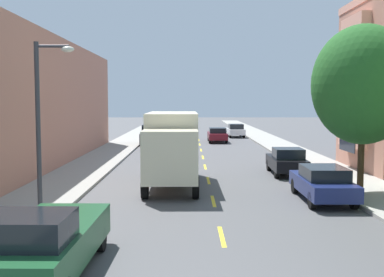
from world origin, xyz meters
TOP-DOWN VIEW (x-y plane):
  - ground_plane at (0.00, 30.00)m, footprint 160.00×160.00m
  - sidewalk_left at (-7.10, 28.00)m, footprint 3.20×120.00m
  - sidewalk_right at (7.10, 28.00)m, footprint 3.20×120.00m
  - lane_centerline_dashes at (0.00, 24.50)m, footprint 0.14×47.20m
  - street_tree_second at (6.40, 13.15)m, footprint 4.32×4.32m
  - street_lamp at (-5.93, 9.05)m, footprint 1.35×0.28m
  - delivery_box_truck at (-1.80, 15.62)m, footprint 2.46×7.51m
  - parked_sedan_navy at (4.46, 12.04)m, footprint 1.84×4.51m
  - parked_pickup_forest at (-4.32, 3.65)m, footprint 2.10×5.34m
  - parked_hatchback_black at (4.42, 18.90)m, footprint 1.82×4.03m
  - parked_hatchback_white at (4.24, 46.05)m, footprint 1.85×4.05m
  - parked_hatchback_sky at (-4.50, 50.93)m, footprint 1.83×4.04m
  - parked_sedan_champagne at (-4.47, 42.89)m, footprint 1.80×4.50m
  - parked_suv_charcoal at (-4.33, 35.86)m, footprint 2.00×4.82m
  - moving_burgundy_sedan at (1.80, 39.61)m, footprint 1.80×4.50m

SIDE VIEW (x-z plane):
  - ground_plane at x=0.00m, z-range 0.00..0.00m
  - lane_centerline_dashes at x=0.00m, z-range 0.00..0.01m
  - sidewalk_left at x=-7.10m, z-range 0.00..0.14m
  - sidewalk_right at x=7.10m, z-range 0.00..0.14m
  - parked_sedan_navy at x=4.46m, z-range 0.03..1.46m
  - parked_sedan_champagne at x=-4.47m, z-range 0.03..1.46m
  - moving_burgundy_sedan at x=1.80m, z-range 0.03..1.46m
  - parked_hatchback_black at x=4.42m, z-range 0.01..1.51m
  - parked_hatchback_white at x=4.24m, z-range 0.01..1.51m
  - parked_hatchback_sky at x=-4.50m, z-range 0.01..1.51m
  - parked_pickup_forest at x=-4.32m, z-range -0.04..1.69m
  - parked_suv_charcoal at x=-4.33m, z-range 0.02..1.95m
  - delivery_box_truck at x=-1.80m, z-range 0.21..3.71m
  - street_lamp at x=-5.93m, z-range 0.66..6.57m
  - street_tree_second at x=6.40m, z-range 1.17..8.34m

